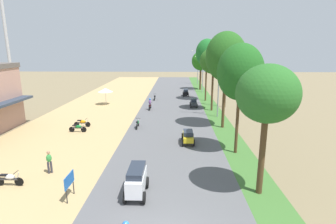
{
  "coord_description": "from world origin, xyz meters",
  "views": [
    {
      "loc": [
        0.48,
        -9.55,
        8.36
      ],
      "look_at": [
        -0.35,
        20.3,
        1.21
      ],
      "focal_mm": 28.2,
      "sensor_mm": 36.0,
      "label": 1
    }
  ],
  "objects": [
    {
      "name": "motorbike_ahead_second",
      "position": [
        -3.56,
        17.67,
        0.57
      ],
      "size": [
        0.54,
        1.8,
        0.94
      ],
      "color": "black",
      "rests_on": "road_strip"
    },
    {
      "name": "motorbike_ahead_fourth",
      "position": [
        -2.93,
        33.68,
        0.57
      ],
      "size": [
        0.54,
        1.8,
        0.94
      ],
      "color": "black",
      "rests_on": "road_strip"
    },
    {
      "name": "utility_pole_near",
      "position": [
        7.79,
        28.67,
        5.02
      ],
      "size": [
        1.8,
        0.2,
        9.66
      ],
      "color": "brown",
      "rests_on": "ground"
    },
    {
      "name": "street_signboard",
      "position": [
        -5.44,
        3.76,
        1.11
      ],
      "size": [
        0.06,
        1.3,
        1.5
      ],
      "color": "#262628",
      "rests_on": "dirt_shoulder"
    },
    {
      "name": "median_tree_second",
      "position": [
        5.46,
        10.93,
        6.62
      ],
      "size": [
        3.57,
        3.57,
        8.77
      ],
      "color": "#4C351E",
      "rests_on": "median_strip"
    },
    {
      "name": "median_tree_sixth",
      "position": [
        5.67,
        45.42,
        5.93
      ],
      "size": [
        3.72,
        3.72,
        7.84
      ],
      "color": "#4C351E",
      "rests_on": "median_strip"
    },
    {
      "name": "car_hatchback_charcoal",
      "position": [
        3.18,
        28.38,
        0.75
      ],
      "size": [
        1.04,
        2.0,
        1.23
      ],
      "color": "#282D33",
      "rests_on": "road_strip"
    },
    {
      "name": "vendor_umbrella",
      "position": [
        -10.1,
        29.69,
        2.31
      ],
      "size": [
        2.2,
        2.2,
        2.52
      ],
      "color": "#99999E",
      "rests_on": "dirt_shoulder"
    },
    {
      "name": "motorbike_ahead_third",
      "position": [
        -3.04,
        26.35,
        0.86
      ],
      "size": [
        0.54,
        1.8,
        1.66
      ],
      "color": "black",
      "rests_on": "road_strip"
    },
    {
      "name": "median_tree_third",
      "position": [
        5.63,
        18.12,
        7.57
      ],
      "size": [
        4.16,
        4.16,
        10.07
      ],
      "color": "#4C351E",
      "rests_on": "median_strip"
    },
    {
      "name": "streetlamp_far",
      "position": [
        5.8,
        54.19,
        4.74
      ],
      "size": [
        3.16,
        0.2,
        8.16
      ],
      "color": "gray",
      "rests_on": "median_strip"
    },
    {
      "name": "parked_motorbike_nearest",
      "position": [
        -9.78,
        5.08,
        0.55
      ],
      "size": [
        1.8,
        0.54,
        0.94
      ],
      "color": "black",
      "rests_on": "dirt_shoulder"
    },
    {
      "name": "streetlamp_near",
      "position": [
        5.8,
        22.83,
        4.68
      ],
      "size": [
        3.16,
        0.2,
        8.04
      ],
      "color": "gray",
      "rests_on": "median_strip"
    },
    {
      "name": "car_sedan_yellow",
      "position": [
        1.65,
        13.0,
        0.74
      ],
      "size": [
        1.1,
        2.26,
        1.19
      ],
      "color": "gold",
      "rests_on": "road_strip"
    },
    {
      "name": "streetlamp_mid",
      "position": [
        5.8,
        42.18,
        4.2
      ],
      "size": [
        3.16,
        0.2,
        7.11
      ],
      "color": "gray",
      "rests_on": "median_strip"
    },
    {
      "name": "median_tree_nearest",
      "position": [
        5.48,
        4.71,
        5.95
      ],
      "size": [
        3.41,
        3.41,
        7.56
      ],
      "color": "#4C351E",
      "rests_on": "median_strip"
    },
    {
      "name": "car_hatchback_black",
      "position": [
        2.37,
        37.67,
        0.75
      ],
      "size": [
        1.04,
        2.0,
        1.23
      ],
      "color": "black",
      "rests_on": "road_strip"
    },
    {
      "name": "parked_motorbike_second",
      "position": [
        -9.45,
        15.99,
        0.55
      ],
      "size": [
        1.8,
        0.54,
        0.94
      ],
      "color": "black",
      "rests_on": "dirt_shoulder"
    },
    {
      "name": "pedestrian_on_shoulder",
      "position": [
        -8.06,
        6.86,
        0.96
      ],
      "size": [
        0.43,
        0.4,
        1.62
      ],
      "color": "#33333D",
      "rests_on": "dirt_shoulder"
    },
    {
      "name": "parked_motorbike_third",
      "position": [
        -9.63,
        17.85,
        0.55
      ],
      "size": [
        1.8,
        0.54,
        0.94
      ],
      "color": "black",
      "rests_on": "dirt_shoulder"
    },
    {
      "name": "median_tree_fourth",
      "position": [
        5.53,
        26.27,
        6.78
      ],
      "size": [
        3.65,
        3.65,
        8.49
      ],
      "color": "#4C351E",
      "rests_on": "median_strip"
    },
    {
      "name": "car_van_white",
      "position": [
        -1.72,
        4.25,
        1.02
      ],
      "size": [
        1.19,
        2.41,
        1.67
      ],
      "color": "silver",
      "rests_on": "road_strip"
    },
    {
      "name": "median_tree_fifth",
      "position": [
        5.45,
        33.42,
        7.73
      ],
      "size": [
        3.53,
        3.53,
        9.89
      ],
      "color": "#4C351E",
      "rests_on": "median_strip"
    }
  ]
}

